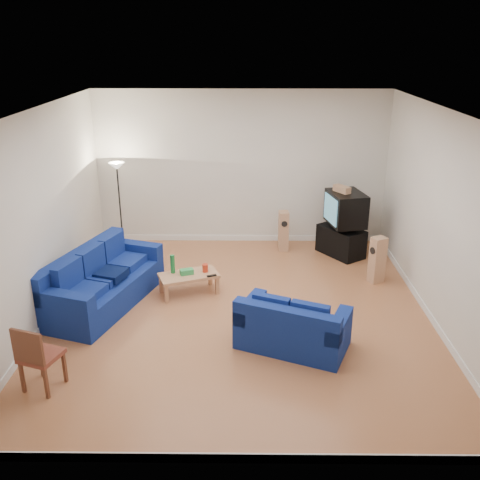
{
  "coord_description": "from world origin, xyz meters",
  "views": [
    {
      "loc": [
        0.08,
        -7.62,
        4.18
      ],
      "look_at": [
        0.0,
        0.4,
        1.1
      ],
      "focal_mm": 40.0,
      "sensor_mm": 36.0,
      "label": 1
    }
  ],
  "objects_px": {
    "tv_stand": "(341,241)",
    "television": "(346,208)",
    "sofa_three_seat": "(100,285)",
    "sofa_loveseat": "(292,330)",
    "coffee_table": "(189,277)"
  },
  "relations": [
    {
      "from": "tv_stand",
      "to": "television",
      "type": "bearing_deg",
      "value": -0.19
    },
    {
      "from": "sofa_three_seat",
      "to": "sofa_loveseat",
      "type": "relative_size",
      "value": 1.49
    },
    {
      "from": "sofa_three_seat",
      "to": "television",
      "type": "bearing_deg",
      "value": 134.23
    },
    {
      "from": "television",
      "to": "tv_stand",
      "type": "bearing_deg",
      "value": -156.94
    },
    {
      "from": "television",
      "to": "coffee_table",
      "type": "bearing_deg",
      "value": -71.11
    },
    {
      "from": "sofa_three_seat",
      "to": "tv_stand",
      "type": "distance_m",
      "value": 4.84
    },
    {
      "from": "sofa_three_seat",
      "to": "tv_stand",
      "type": "xyz_separation_m",
      "value": [
        4.33,
        2.16,
        -0.05
      ]
    },
    {
      "from": "sofa_three_seat",
      "to": "television",
      "type": "relative_size",
      "value": 2.71
    },
    {
      "from": "sofa_loveseat",
      "to": "coffee_table",
      "type": "relative_size",
      "value": 1.56
    },
    {
      "from": "sofa_three_seat",
      "to": "coffee_table",
      "type": "relative_size",
      "value": 2.32
    },
    {
      "from": "television",
      "to": "sofa_three_seat",
      "type": "bearing_deg",
      "value": -75.74
    },
    {
      "from": "sofa_three_seat",
      "to": "sofa_loveseat",
      "type": "xyz_separation_m",
      "value": [
        3.05,
        -1.32,
        -0.05
      ]
    },
    {
      "from": "coffee_table",
      "to": "tv_stand",
      "type": "height_order",
      "value": "tv_stand"
    },
    {
      "from": "tv_stand",
      "to": "television",
      "type": "relative_size",
      "value": 1.0
    },
    {
      "from": "coffee_table",
      "to": "sofa_loveseat",
      "type": "bearing_deg",
      "value": -46.27
    }
  ]
}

